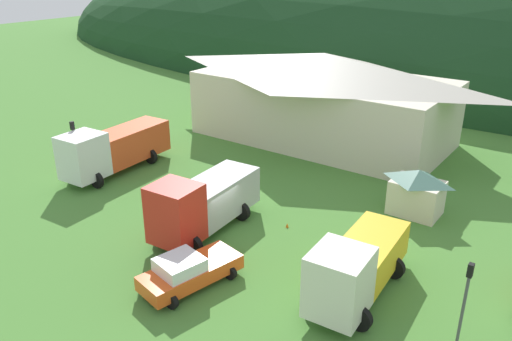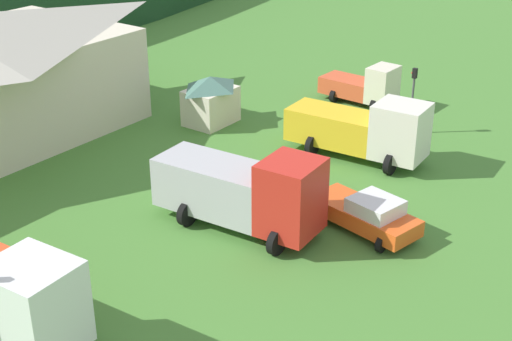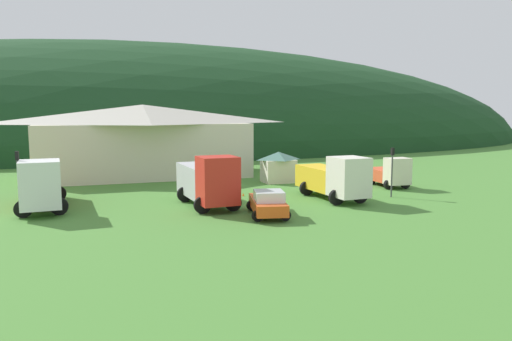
{
  "view_description": "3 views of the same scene",
  "coord_description": "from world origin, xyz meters",
  "views": [
    {
      "loc": [
        16.38,
        -19.02,
        14.19
      ],
      "look_at": [
        -0.29,
        3.99,
        2.23
      ],
      "focal_mm": 35.85,
      "sensor_mm": 36.0,
      "label": 1
    },
    {
      "loc": [
        -22.21,
        -16.89,
        15.35
      ],
      "look_at": [
        1.83,
        0.67,
        1.47
      ],
      "focal_mm": 51.11,
      "sensor_mm": 36.0,
      "label": 2
    },
    {
      "loc": [
        -8.24,
        -33.27,
        6.62
      ],
      "look_at": [
        3.45,
        1.15,
        2.13
      ],
      "focal_mm": 34.6,
      "sensor_mm": 36.0,
      "label": 3
    }
  ],
  "objects": [
    {
      "name": "ground_plane",
      "position": [
        0.0,
        0.0,
        0.0
      ],
      "size": [
        200.0,
        200.0,
        0.0
      ],
      "primitive_type": "plane",
      "color": "#477F33"
    },
    {
      "name": "service_pickup_orange",
      "position": [
        2.22,
        -4.78,
        0.83
      ],
      "size": [
        2.99,
        5.11,
        1.66
      ],
      "rotation": [
        0.0,
        0.0,
        -1.78
      ],
      "color": "#EB551D",
      "rests_on": "ground"
    },
    {
      "name": "play_shed_cream",
      "position": [
        8.12,
        8.49,
        1.45
      ],
      "size": [
        3.08,
        2.34,
        2.81
      ],
      "color": "beige",
      "rests_on": "ground"
    },
    {
      "name": "heavy_rig_striped",
      "position": [
        8.8,
        -1.12,
        1.66
      ],
      "size": [
        3.36,
        7.38,
        3.33
      ],
      "rotation": [
        0.0,
        0.0,
        -1.5
      ],
      "color": "silver",
      "rests_on": "ground"
    },
    {
      "name": "traffic_light_east",
      "position": [
        13.45,
        -1.48,
        2.34
      ],
      "size": [
        0.2,
        0.32,
        3.77
      ],
      "color": "#4C4C51",
      "rests_on": "ground"
    },
    {
      "name": "crane_truck_red",
      "position": [
        -0.63,
        -0.57,
        1.81
      ],
      "size": [
        3.5,
        7.49,
        3.64
      ],
      "rotation": [
        0.0,
        0.0,
        -1.5
      ],
      "color": "red",
      "rests_on": "ground"
    },
    {
      "name": "light_truck_cream",
      "position": [
        16.2,
        2.85,
        1.2
      ],
      "size": [
        2.54,
        4.83,
        2.62
      ],
      "rotation": [
        0.0,
        0.0,
        -1.61
      ],
      "color": "beige",
      "rests_on": "ground"
    },
    {
      "name": "traffic_cone_near_pickup",
      "position": [
        2.89,
        2.6,
        0.0
      ],
      "size": [
        0.36,
        0.36,
        0.49
      ],
      "primitive_type": "cone",
      "color": "orange",
      "rests_on": "ground"
    }
  ]
}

